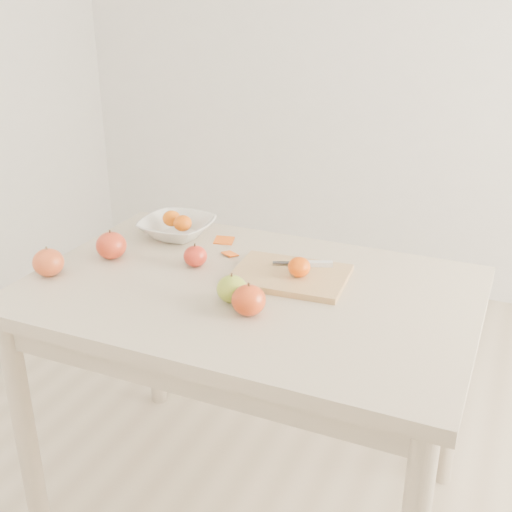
% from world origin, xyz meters
% --- Properties ---
extents(ground, '(3.50, 3.50, 0.00)m').
position_xyz_m(ground, '(0.00, 0.00, 0.00)').
color(ground, '#C6B293').
rests_on(ground, ground).
extents(table, '(1.20, 0.80, 0.75)m').
position_xyz_m(table, '(0.00, 0.00, 0.65)').
color(table, '#C0AE91').
rests_on(table, ground).
extents(cutting_board, '(0.33, 0.25, 0.02)m').
position_xyz_m(cutting_board, '(0.08, 0.09, 0.76)').
color(cutting_board, tan).
rests_on(cutting_board, table).
extents(board_tangerine, '(0.06, 0.06, 0.05)m').
position_xyz_m(board_tangerine, '(0.11, 0.08, 0.80)').
color(board_tangerine, '#E96208').
rests_on(board_tangerine, cutting_board).
extents(fruit_bowl, '(0.23, 0.23, 0.06)m').
position_xyz_m(fruit_bowl, '(-0.36, 0.25, 0.78)').
color(fruit_bowl, silver).
rests_on(fruit_bowl, table).
extents(bowl_tangerine_near, '(0.06, 0.06, 0.05)m').
position_xyz_m(bowl_tangerine_near, '(-0.39, 0.26, 0.80)').
color(bowl_tangerine_near, '#DC6207').
rests_on(bowl_tangerine_near, fruit_bowl).
extents(bowl_tangerine_far, '(0.06, 0.06, 0.05)m').
position_xyz_m(bowl_tangerine_far, '(-0.33, 0.23, 0.80)').
color(bowl_tangerine_far, '#D14B07').
rests_on(bowl_tangerine_far, fruit_bowl).
extents(orange_peel_a, '(0.07, 0.06, 0.01)m').
position_xyz_m(orange_peel_a, '(-0.20, 0.26, 0.75)').
color(orange_peel_a, '#E55810').
rests_on(orange_peel_a, table).
extents(orange_peel_b, '(0.06, 0.05, 0.01)m').
position_xyz_m(orange_peel_b, '(-0.14, 0.17, 0.75)').
color(orange_peel_b, '#EC5A10').
rests_on(orange_peel_b, table).
extents(paring_knife, '(0.17, 0.07, 0.01)m').
position_xyz_m(paring_knife, '(0.13, 0.16, 0.78)').
color(paring_knife, silver).
rests_on(paring_knife, cutting_board).
extents(apple_green, '(0.08, 0.08, 0.07)m').
position_xyz_m(apple_green, '(-0.00, -0.10, 0.79)').
color(apple_green, olive).
rests_on(apple_green, table).
extents(apple_red_d, '(0.09, 0.09, 0.08)m').
position_xyz_m(apple_red_d, '(-0.54, -0.16, 0.79)').
color(apple_red_d, maroon).
rests_on(apple_red_d, table).
extents(apple_red_a, '(0.07, 0.07, 0.06)m').
position_xyz_m(apple_red_a, '(-0.20, 0.06, 0.78)').
color(apple_red_a, '#9E0206').
rests_on(apple_red_a, table).
extents(apple_red_e, '(0.09, 0.09, 0.08)m').
position_xyz_m(apple_red_e, '(0.06, -0.14, 0.79)').
color(apple_red_e, maroon).
rests_on(apple_red_e, table).
extents(apple_red_b, '(0.09, 0.09, 0.08)m').
position_xyz_m(apple_red_b, '(-0.45, 0.01, 0.79)').
color(apple_red_b, maroon).
rests_on(apple_red_b, table).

